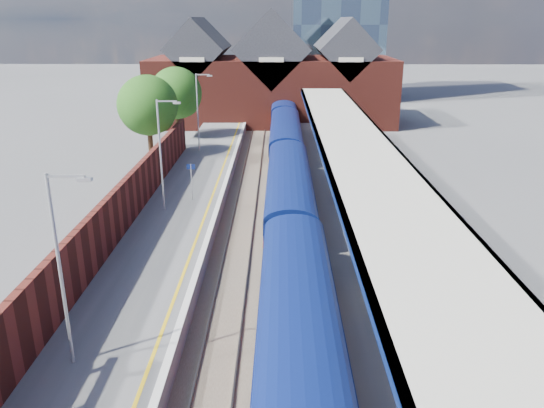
{
  "coord_description": "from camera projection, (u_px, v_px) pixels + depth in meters",
  "views": [
    {
      "loc": [
        0.75,
        -9.86,
        12.55
      ],
      "look_at": [
        0.44,
        18.57,
        2.6
      ],
      "focal_mm": 35.0,
      "sensor_mm": 36.0,
      "label": 1
    }
  ],
  "objects": [
    {
      "name": "ground",
      "position": [
        268.0,
        187.0,
        41.78
      ],
      "size": [
        240.0,
        240.0,
        0.0
      ],
      "primitive_type": "plane",
      "color": "#5B5B5E",
      "rests_on": "ground"
    },
    {
      "name": "canopy",
      "position": [
        355.0,
        145.0,
        32.39
      ],
      "size": [
        4.5,
        52.0,
        4.48
      ],
      "color": "navy",
      "rests_on": "right_platform"
    },
    {
      "name": "parked_car_red",
      "position": [
        452.0,
        278.0,
        23.38
      ],
      "size": [
        4.65,
        2.57,
        1.5
      ],
      "primitive_type": "imported",
      "rotation": [
        0.0,
        0.0,
        1.76
      ],
      "color": "maroon",
      "rests_on": "right_platform"
    },
    {
      "name": "right_platform",
      "position": [
        364.0,
        229.0,
        32.11
      ],
      "size": [
        6.0,
        76.0,
        1.0
      ],
      "primitive_type": "cube",
      "color": "#565659",
      "rests_on": "ground"
    },
    {
      "name": "left_platform",
      "position": [
        175.0,
        228.0,
        32.23
      ],
      "size": [
        5.0,
        76.0,
        1.0
      ],
      "primitive_type": "cube",
      "color": "#565659",
      "rests_on": "ground"
    },
    {
      "name": "tree_far",
      "position": [
        177.0,
        95.0,
        53.23
      ],
      "size": [
        5.2,
        5.2,
        8.1
      ],
      "color": "#382314",
      "rests_on": "ground"
    },
    {
      "name": "platform_sign",
      "position": [
        191.0,
        176.0,
        35.28
      ],
      "size": [
        0.55,
        0.08,
        2.5
      ],
      "color": "#A5A8AA",
      "rests_on": "left_platform"
    },
    {
      "name": "brick_wall",
      "position": [
        94.0,
        241.0,
        25.51
      ],
      "size": [
        0.35,
        50.0,
        3.86
      ],
      "color": "#5A1F17",
      "rests_on": "left_platform"
    },
    {
      "name": "coping_right",
      "position": [
        317.0,
        221.0,
        31.97
      ],
      "size": [
        0.3,
        76.0,
        0.05
      ],
      "primitive_type": "cube",
      "color": "silver",
      "rests_on": "right_platform"
    },
    {
      "name": "station_building",
      "position": [
        272.0,
        79.0,
        66.4
      ],
      "size": [
        30.0,
        12.12,
        13.78
      ],
      "color": "#5A1F17",
      "rests_on": "ground"
    },
    {
      "name": "lamp_post_b",
      "position": [
        63.0,
        260.0,
        17.54
      ],
      "size": [
        1.48,
        0.18,
        7.0
      ],
      "color": "#A5A8AA",
      "rests_on": "left_platform"
    },
    {
      "name": "ballast_bed",
      "position": [
        265.0,
        236.0,
        32.33
      ],
      "size": [
        6.0,
        76.0,
        0.06
      ],
      "primitive_type": "cube",
      "color": "#473D33",
      "rests_on": "ground"
    },
    {
      "name": "tree_near",
      "position": [
        149.0,
        107.0,
        45.69
      ],
      "size": [
        5.2,
        5.2,
        8.1
      ],
      "color": "#382314",
      "rests_on": "ground"
    },
    {
      "name": "parked_car_silver",
      "position": [
        432.0,
        278.0,
        23.29
      ],
      "size": [
        4.93,
        2.6,
        1.54
      ],
      "primitive_type": "imported",
      "rotation": [
        0.0,
        0.0,
        1.79
      ],
      "color": "#9E9FA3",
      "rests_on": "right_platform"
    },
    {
      "name": "rails",
      "position": [
        265.0,
        235.0,
        32.3
      ],
      "size": [
        4.51,
        76.0,
        0.14
      ],
      "color": "slate",
      "rests_on": "ground"
    },
    {
      "name": "yellow_line",
      "position": [
        203.0,
        221.0,
        32.05
      ],
      "size": [
        0.14,
        76.0,
        0.01
      ],
      "primitive_type": "cube",
      "color": "yellow",
      "rests_on": "left_platform"
    },
    {
      "name": "lamp_post_d",
      "position": [
        199.0,
        108.0,
        47.74
      ],
      "size": [
        1.48,
        0.18,
        7.0
      ],
      "color": "#A5A8AA",
      "rests_on": "left_platform"
    },
    {
      "name": "coping_left",
      "position": [
        213.0,
        221.0,
        32.03
      ],
      "size": [
        0.3,
        76.0,
        0.05
      ],
      "primitive_type": "cube",
      "color": "silver",
      "rests_on": "left_platform"
    },
    {
      "name": "train",
      "position": [
        287.0,
        159.0,
        41.86
      ],
      "size": [
        2.92,
        65.92,
        3.45
      ],
      "color": "navy",
      "rests_on": "ground"
    },
    {
      "name": "lamp_post_c",
      "position": [
        162.0,
        149.0,
        32.64
      ],
      "size": [
        1.48,
        0.18,
        7.0
      ],
      "color": "#A5A8AA",
      "rests_on": "left_platform"
    },
    {
      "name": "parked_car_blue",
      "position": [
        364.0,
        193.0,
        35.32
      ],
      "size": [
        4.52,
        3.13,
        1.15
      ],
      "primitive_type": "imported",
      "rotation": [
        0.0,
        0.0,
        1.9
      ],
      "color": "navy",
      "rests_on": "right_platform"
    },
    {
      "name": "parked_car_dark",
      "position": [
        405.0,
        257.0,
        25.77
      ],
      "size": [
        4.2,
        1.74,
        1.21
      ],
      "primitive_type": "imported",
      "rotation": [
        0.0,
        0.0,
        1.58
      ],
      "color": "black",
      "rests_on": "right_platform"
    }
  ]
}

